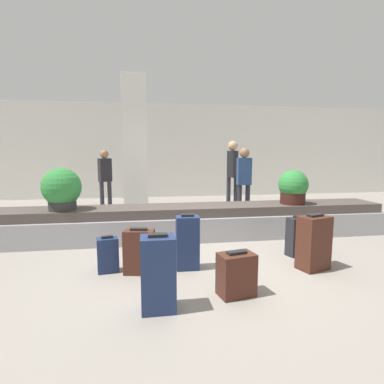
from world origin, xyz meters
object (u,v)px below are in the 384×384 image
Objects in this scene: suitcase_1 at (314,243)px; suitcase_5 at (158,273)px; potted_plant_1 at (293,187)px; traveler_1 at (244,177)px; suitcase_6 at (187,243)px; potted_plant_0 at (62,189)px; suitcase_0 at (139,252)px; traveler_0 at (105,175)px; pillar at (135,150)px; traveler_2 at (233,168)px; suitcase_4 at (299,236)px; suitcase_3 at (236,274)px; suitcase_2 at (108,255)px.

suitcase_5 reaches higher than suitcase_1.
potted_plant_1 is 1.57m from traveler_1.
suitcase_1 is at bearing -7.61° from suitcase_6.
potted_plant_1 is at bearing 0.08° from potted_plant_0.
traveler_0 is at bearing 113.76° from suitcase_0.
potted_plant_0 reaches higher than suitcase_1.
traveler_1 is (2.16, 3.93, 0.61)m from suitcase_5.
traveler_1 is (3.35, -1.48, 0.03)m from traveler_0.
pillar is 1.73× the size of traveler_2.
suitcase_6 is at bearing -147.04° from potted_plant_1.
traveler_2 reaches higher than potted_plant_0.
suitcase_6 is (0.63, 0.06, 0.07)m from suitcase_0.
potted_plant_0 reaches higher than suitcase_0.
suitcase_1 is 0.57m from suitcase_4.
traveler_1 is (1.73, 2.92, 0.63)m from suitcase_6.
suitcase_4 is at bearing 91.70° from traveler_1.
suitcase_3 is 0.67× the size of suitcase_6.
traveler_2 reaches higher than suitcase_4.
suitcase_0 is at bearing 101.88° from suitcase_5.
traveler_0 is at bearing -55.78° from traveler_2.
suitcase_0 is 0.77× the size of suitcase_5.
potted_plant_1 is at bearing 42.56° from suitcase_5.
potted_plant_0 is at bearing -128.87° from traveler_0.
pillar is 4.21m from suitcase_3.
traveler_0 reaches higher than suitcase_6.
suitcase_3 is (1.05, -0.76, -0.05)m from suitcase_0.
traveler_1 reaches higher than suitcase_6.
pillar is 2.72m from traveler_2.
suitcase_6 reaches higher than suitcase_4.
suitcase_2 is at bearing 175.60° from suitcase_0.
traveler_1 reaches higher than traveler_0.
suitcase_0 is 3.87m from traveler_1.
potted_plant_0 reaches higher than suitcase_4.
potted_plant_0 is 4.12m from potted_plant_1.
suitcase_0 is 0.80× the size of suitcase_6.
suitcase_6 is (0.42, 1.01, -0.02)m from suitcase_5.
traveler_1 is (-0.01, 2.62, 0.69)m from suitcase_4.
suitcase_6 is at bearing 170.61° from suitcase_4.
suitcase_6 is at bearing 152.99° from suitcase_1.
potted_plant_1 is (2.62, 2.43, 0.52)m from suitcase_5.
suitcase_0 is 0.98× the size of suitcase_4.
suitcase_5 is 1.09× the size of potted_plant_0.
suitcase_3 is 0.64× the size of suitcase_5.
potted_plant_1 is 4.83m from traveler_0.
suitcase_4 is (2.49, -2.69, -1.31)m from pillar.
suitcase_4 is 0.79× the size of suitcase_5.
suitcase_0 is at bearing -26.94° from suitcase_2.
traveler_1 is (2.36, 2.98, 0.70)m from suitcase_0.
suitcase_2 is 0.29× the size of traveler_1.
suitcase_2 is at bearing -115.29° from traveler_0.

